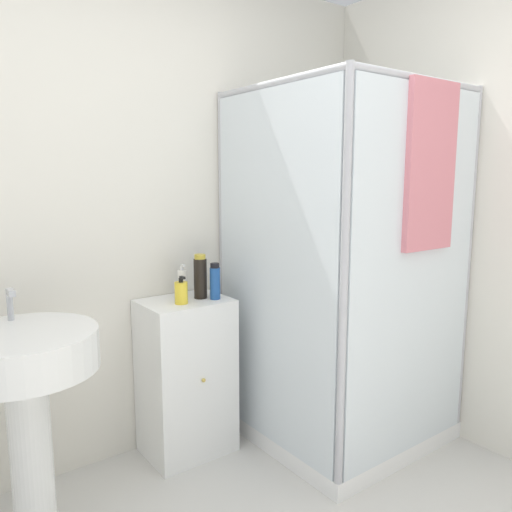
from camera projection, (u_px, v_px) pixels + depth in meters
The scene contains 8 objects.
wall_back at pixel (90, 216), 2.39m from camera, with size 6.40×0.06×2.50m, color silver.
shower_enclosure at pixel (342, 354), 2.70m from camera, with size 0.97×1.00×1.89m.
vanity_cabinet at pixel (186, 377), 2.59m from camera, with size 0.44×0.36×0.82m.
sink at pixel (26, 383), 1.87m from camera, with size 0.54×0.54×1.01m.
soap_dispenser at pixel (181, 292), 2.45m from camera, with size 0.06×0.07×0.14m.
shampoo_bottle_tall_black at pixel (200, 277), 2.55m from camera, with size 0.07×0.07×0.23m.
shampoo_bottle_blue at pixel (215, 282), 2.54m from camera, with size 0.05×0.05×0.19m.
lotion_bottle_white at pixel (182, 284), 2.56m from camera, with size 0.05×0.05×0.18m.
Camera 1 is at (-0.79, -0.69, 1.44)m, focal length 35.00 mm.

